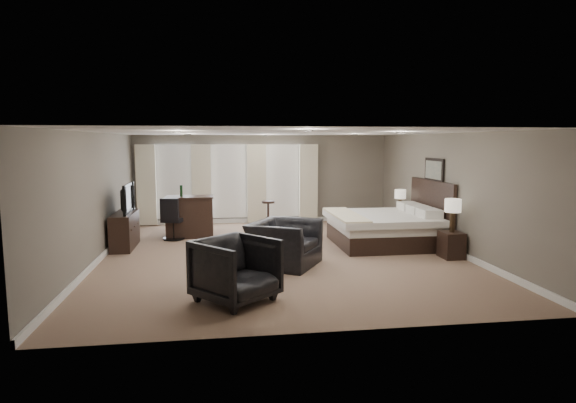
{
  "coord_description": "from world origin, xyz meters",
  "views": [
    {
      "loc": [
        -1.32,
        -10.01,
        2.43
      ],
      "look_at": [
        0.2,
        0.4,
        1.1
      ],
      "focal_mm": 30.0,
      "sensor_mm": 36.0,
      "label": 1
    }
  ],
  "objects": [
    {
      "name": "lamp_far",
      "position": [
        3.47,
        2.12,
        0.84
      ],
      "size": [
        0.3,
        0.3,
        0.61
      ],
      "primitive_type": "cube",
      "color": "beige",
      "rests_on": "nightstand_far"
    },
    {
      "name": "wall_art",
      "position": [
        3.7,
        0.67,
        1.75
      ],
      "size": [
        0.04,
        0.96,
        0.56
      ],
      "primitive_type": "cube",
      "color": "slate",
      "rests_on": "room"
    },
    {
      "name": "armchair_far",
      "position": [
        -1.08,
        -2.88,
        0.54
      ],
      "size": [
        1.43,
        1.42,
        1.07
      ],
      "primitive_type": "imported",
      "rotation": [
        0.0,
        0.0,
        0.71
      ],
      "color": "black",
      "rests_on": "ground"
    },
    {
      "name": "bed",
      "position": [
        2.58,
        0.67,
        0.75
      ],
      "size": [
        2.37,
        2.26,
        1.51
      ],
      "primitive_type": "cube",
      "color": "silver",
      "rests_on": "ground"
    },
    {
      "name": "nightstand_far",
      "position": [
        3.47,
        2.12,
        0.27
      ],
      "size": [
        0.4,
        0.49,
        0.54
      ],
      "primitive_type": "cube",
      "color": "black",
      "rests_on": "ground"
    },
    {
      "name": "lamp_near",
      "position": [
        3.47,
        -0.78,
        0.89
      ],
      "size": [
        0.34,
        0.34,
        0.69
      ],
      "primitive_type": "cube",
      "color": "beige",
      "rests_on": "nightstand_near"
    },
    {
      "name": "window_bay",
      "position": [
        -1.0,
        4.11,
        1.2
      ],
      "size": [
        5.25,
        0.2,
        2.3
      ],
      "color": "silver",
      "rests_on": "room"
    },
    {
      "name": "bar_stool_right",
      "position": [
        0.06,
        3.26,
        0.38
      ],
      "size": [
        0.42,
        0.42,
        0.76
      ],
      "primitive_type": "cube",
      "rotation": [
        0.0,
        0.0,
        -0.18
      ],
      "color": "black",
      "rests_on": "ground"
    },
    {
      "name": "dresser",
      "position": [
        -3.45,
        1.22,
        0.4
      ],
      "size": [
        0.45,
        1.38,
        0.8
      ],
      "primitive_type": "cube",
      "color": "black",
      "rests_on": "ground"
    },
    {
      "name": "armchair_near",
      "position": [
        -0.05,
        -0.86,
        0.58
      ],
      "size": [
        1.43,
        1.59,
        1.17
      ],
      "primitive_type": "imported",
      "rotation": [
        0.0,
        0.0,
        1.03
      ],
      "color": "black",
      "rests_on": "ground"
    },
    {
      "name": "bar_counter",
      "position": [
        -2.05,
        2.25,
        0.53
      ],
      "size": [
        1.21,
        0.63,
        1.05
      ],
      "primitive_type": "cube",
      "color": "black",
      "rests_on": "ground"
    },
    {
      "name": "tv",
      "position": [
        -3.45,
        1.22,
        0.88
      ],
      "size": [
        0.67,
        1.16,
        0.15
      ],
      "primitive_type": "imported",
      "rotation": [
        0.0,
        0.0,
        1.57
      ],
      "color": "black",
      "rests_on": "dresser"
    },
    {
      "name": "nightstand_near",
      "position": [
        3.47,
        -0.78,
        0.27
      ],
      "size": [
        0.41,
        0.5,
        0.55
      ],
      "primitive_type": "cube",
      "color": "black",
      "rests_on": "ground"
    },
    {
      "name": "desk_chair",
      "position": [
        -2.43,
        1.99,
        0.53
      ],
      "size": [
        0.68,
        0.68,
        1.05
      ],
      "primitive_type": "cube",
      "rotation": [
        0.0,
        0.0,
        2.83
      ],
      "color": "black",
      "rests_on": "ground"
    },
    {
      "name": "room",
      "position": [
        0.0,
        0.0,
        1.3
      ],
      "size": [
        7.6,
        8.6,
        2.64
      ],
      "color": "#836653",
      "rests_on": "ground"
    },
    {
      "name": "bar_stool_left",
      "position": [
        -2.31,
        3.64,
        0.4
      ],
      "size": [
        0.46,
        0.46,
        0.8
      ],
      "primitive_type": "cube",
      "rotation": [
        0.0,
        0.0,
        0.25
      ],
      "color": "black",
      "rests_on": "ground"
    }
  ]
}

